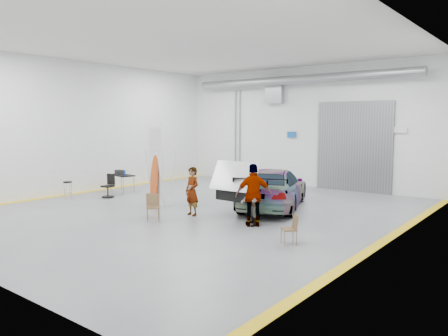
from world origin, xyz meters
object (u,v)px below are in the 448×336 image
Objects in this scene: folding_chair_far at (289,235)px; person_c at (254,195)px; sedan_car at (273,188)px; work_table at (121,175)px; person_b at (251,201)px; folding_chair_near at (153,213)px; surfboard_display at (156,173)px; office_chair at (109,187)px; shop_stool at (68,190)px; person_a at (192,191)px.

person_c is at bearing -166.18° from folding_chair_far.
folding_chair_far is (2.98, -4.00, -0.50)m from sedan_car.
work_table is (-7.48, -1.15, 0.07)m from sedan_car.
folding_chair_near is at bearing -110.03° from person_b.
surfboard_display reaches higher than office_chair.
folding_chair_near is 6.45m from work_table.
folding_chair_far is at bearing -45.72° from folding_chair_near.
sedan_car is 8.69m from shop_stool.
surfboard_display reaches higher than folding_chair_near.
surfboard_display is 6.83m from folding_chair_far.
person_c reaches higher than person_a.
sedan_car is at bearing 47.34° from surfboard_display.
sedan_car is 5.01m from folding_chair_far.
surfboard_display reaches higher than shop_stool.
surfboard_display reaches higher than person_a.
person_b is at bearing 7.97° from surfboard_display.
office_chair is at bearing -2.31° from sedan_car.
sedan_car is 7.57m from work_table.
work_table reaches higher than shop_stool.
folding_chair_near is 5.28m from office_chair.
folding_chair_far is 0.81× the size of office_chair.
office_chair is at bearing -60.74° from work_table.
work_table is at bearing -151.01° from folding_chair_far.
folding_chair_far is at bearing -0.36° from surfboard_display.
person_c reaches higher than person_b.
person_b reaches higher than work_table.
office_chair is at bearing -140.41° from person_b.
person_c is at bearing -11.46° from work_table.
folding_chair_near is at bearing -30.47° from office_chair.
sedan_car is at bearing 16.77° from folding_chair_near.
person_b is 1.99× the size of folding_chair_far.
office_chair is (-9.77, 1.62, 0.19)m from folding_chair_far.
shop_stool is at bearing -98.47° from work_table.
folding_chair_far is 1.08× the size of shop_stool.
office_chair is at bearing -145.20° from folding_chair_far.
folding_chair_near is at bearing -95.78° from person_a.
folding_chair_far is at bearing -3.93° from person_a.
work_table is 1.46m from office_chair.
person_c is 1.98× the size of office_chair.
person_c reaches higher than work_table.
person_c is at bearing 89.09° from sedan_car.
person_a is at bearing 41.24° from sedan_car.
person_b is 1.78× the size of folding_chair_near.
person_a is at bearing 3.76° from surfboard_display.
office_chair is (1.06, 1.31, 0.07)m from shop_stool.
folding_chair_far is 0.57× the size of work_table.
person_a is 2.29× the size of shop_stool.
surfboard_display is 2.66m from folding_chair_near.
office_chair is at bearing 50.92° from shop_stool.
person_a is at bearing 7.14° from shop_stool.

